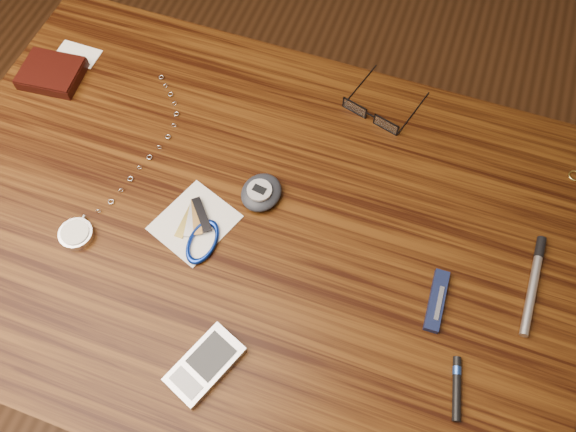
{
  "coord_description": "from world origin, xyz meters",
  "views": [
    {
      "loc": [
        0.19,
        -0.34,
        1.5
      ],
      "look_at": [
        0.06,
        0.03,
        0.76
      ],
      "focal_mm": 35.0,
      "sensor_mm": 36.0,
      "label": 1
    }
  ],
  "objects_px": {
    "silver_pen": "(535,277)",
    "notepad_keys": "(199,232)",
    "wallet_and_card": "(52,73)",
    "desk": "(250,250)",
    "pocket_watch": "(81,228)",
    "pda_phone": "(205,365)",
    "pedometer": "(261,192)",
    "eyeglasses": "(372,114)",
    "pocket_knife": "(437,301)"
  },
  "relations": [
    {
      "from": "wallet_and_card",
      "to": "eyeglasses",
      "type": "distance_m",
      "value": 0.55
    },
    {
      "from": "desk",
      "to": "wallet_and_card",
      "type": "relative_size",
      "value": 7.75
    },
    {
      "from": "wallet_and_card",
      "to": "pda_phone",
      "type": "distance_m",
      "value": 0.58
    },
    {
      "from": "wallet_and_card",
      "to": "pedometer",
      "type": "relative_size",
      "value": 1.69
    },
    {
      "from": "notepad_keys",
      "to": "pocket_knife",
      "type": "bearing_deg",
      "value": 2.01
    },
    {
      "from": "desk",
      "to": "silver_pen",
      "type": "distance_m",
      "value": 0.44
    },
    {
      "from": "pocket_watch",
      "to": "pedometer",
      "type": "distance_m",
      "value": 0.27
    },
    {
      "from": "desk",
      "to": "notepad_keys",
      "type": "height_order",
      "value": "notepad_keys"
    },
    {
      "from": "desk",
      "to": "silver_pen",
      "type": "relative_size",
      "value": 6.43
    },
    {
      "from": "notepad_keys",
      "to": "pocket_knife",
      "type": "height_order",
      "value": "pocket_knife"
    },
    {
      "from": "silver_pen",
      "to": "notepad_keys",
      "type": "bearing_deg",
      "value": -168.99
    },
    {
      "from": "desk",
      "to": "pocket_knife",
      "type": "xyz_separation_m",
      "value": [
        0.3,
        -0.03,
        0.11
      ]
    },
    {
      "from": "pedometer",
      "to": "notepad_keys",
      "type": "xyz_separation_m",
      "value": [
        -0.07,
        -0.09,
        -0.01
      ]
    },
    {
      "from": "desk",
      "to": "pedometer",
      "type": "bearing_deg",
      "value": 82.62
    },
    {
      "from": "silver_pen",
      "to": "pocket_watch",
      "type": "bearing_deg",
      "value": -167.17
    },
    {
      "from": "eyeglasses",
      "to": "pedometer",
      "type": "bearing_deg",
      "value": -120.61
    },
    {
      "from": "wallet_and_card",
      "to": "silver_pen",
      "type": "relative_size",
      "value": 0.83
    },
    {
      "from": "desk",
      "to": "notepad_keys",
      "type": "relative_size",
      "value": 7.27
    },
    {
      "from": "pocket_watch",
      "to": "desk",
      "type": "bearing_deg",
      "value": 22.63
    },
    {
      "from": "eyeglasses",
      "to": "notepad_keys",
      "type": "xyz_separation_m",
      "value": [
        -0.18,
        -0.29,
        -0.01
      ]
    },
    {
      "from": "pocket_watch",
      "to": "pocket_knife",
      "type": "xyz_separation_m",
      "value": [
        0.52,
        0.07,
        -0.0
      ]
    },
    {
      "from": "pocket_knife",
      "to": "silver_pen",
      "type": "bearing_deg",
      "value": 33.21
    },
    {
      "from": "pocket_watch",
      "to": "silver_pen",
      "type": "distance_m",
      "value": 0.66
    },
    {
      "from": "notepad_keys",
      "to": "silver_pen",
      "type": "distance_m",
      "value": 0.49
    },
    {
      "from": "pda_phone",
      "to": "notepad_keys",
      "type": "bearing_deg",
      "value": 116.35
    },
    {
      "from": "desk",
      "to": "pda_phone",
      "type": "relative_size",
      "value": 8.66
    },
    {
      "from": "pda_phone",
      "to": "pocket_knife",
      "type": "distance_m",
      "value": 0.33
    },
    {
      "from": "desk",
      "to": "notepad_keys",
      "type": "bearing_deg",
      "value": -145.82
    },
    {
      "from": "pocket_watch",
      "to": "notepad_keys",
      "type": "relative_size",
      "value": 2.53
    },
    {
      "from": "notepad_keys",
      "to": "pocket_watch",
      "type": "bearing_deg",
      "value": -162.06
    },
    {
      "from": "wallet_and_card",
      "to": "desk",
      "type": "bearing_deg",
      "value": -19.98
    },
    {
      "from": "wallet_and_card",
      "to": "notepad_keys",
      "type": "relative_size",
      "value": 0.94
    },
    {
      "from": "pocket_knife",
      "to": "silver_pen",
      "type": "distance_m",
      "value": 0.15
    },
    {
      "from": "desk",
      "to": "silver_pen",
      "type": "bearing_deg",
      "value": 7.21
    },
    {
      "from": "wallet_and_card",
      "to": "pocket_knife",
      "type": "bearing_deg",
      "value": -14.09
    },
    {
      "from": "pda_phone",
      "to": "eyeglasses",
      "type": "bearing_deg",
      "value": 78.31
    },
    {
      "from": "wallet_and_card",
      "to": "pda_phone",
      "type": "bearing_deg",
      "value": -39.59
    },
    {
      "from": "pedometer",
      "to": "pocket_watch",
      "type": "bearing_deg",
      "value": -148.24
    },
    {
      "from": "pda_phone",
      "to": "pocket_knife",
      "type": "bearing_deg",
      "value": 35.24
    },
    {
      "from": "wallet_and_card",
      "to": "notepad_keys",
      "type": "xyz_separation_m",
      "value": [
        0.36,
        -0.19,
        -0.01
      ]
    },
    {
      "from": "pocket_watch",
      "to": "pda_phone",
      "type": "distance_m",
      "value": 0.28
    },
    {
      "from": "notepad_keys",
      "to": "silver_pen",
      "type": "relative_size",
      "value": 0.88
    },
    {
      "from": "wallet_and_card",
      "to": "silver_pen",
      "type": "distance_m",
      "value": 0.84
    },
    {
      "from": "pocket_watch",
      "to": "pedometer",
      "type": "height_order",
      "value": "pedometer"
    },
    {
      "from": "wallet_and_card",
      "to": "pocket_watch",
      "type": "height_order",
      "value": "wallet_and_card"
    },
    {
      "from": "pocket_watch",
      "to": "pedometer",
      "type": "relative_size",
      "value": 4.54
    },
    {
      "from": "eyeglasses",
      "to": "notepad_keys",
      "type": "distance_m",
      "value": 0.34
    },
    {
      "from": "pedometer",
      "to": "pda_phone",
      "type": "bearing_deg",
      "value": -85.22
    },
    {
      "from": "pda_phone",
      "to": "pedometer",
      "type": "xyz_separation_m",
      "value": [
        -0.02,
        0.27,
        0.0
      ]
    },
    {
      "from": "pocket_watch",
      "to": "pda_phone",
      "type": "height_order",
      "value": "pda_phone"
    }
  ]
}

